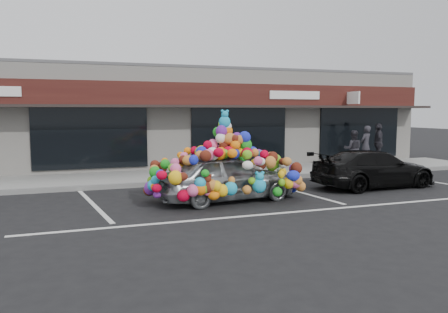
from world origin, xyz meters
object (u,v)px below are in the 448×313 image
object	(u,v)px
toy_car	(226,171)
black_sedan	(374,169)
pedestrian_b	(353,149)
pedestrian_c	(378,143)
pedestrian_a	(366,145)

from	to	relation	value
toy_car	black_sedan	size ratio (longest dim) A/B	1.03
pedestrian_b	pedestrian_c	size ratio (longest dim) A/B	0.86
black_sedan	pedestrian_a	xyz separation A→B (m)	(2.83, 4.16, 0.38)
pedestrian_a	pedestrian_b	bearing A→B (deg)	9.56
black_sedan	pedestrian_c	size ratio (longest dim) A/B	2.36
black_sedan	toy_car	bearing A→B (deg)	91.87
toy_car	pedestrian_c	xyz separation A→B (m)	(8.80, 4.68, 0.22)
pedestrian_a	pedestrian_c	bearing A→B (deg)	166.29
black_sedan	pedestrian_a	distance (m)	5.05
toy_car	pedestrian_b	world-z (taller)	toy_car
toy_car	pedestrian_a	xyz separation A→B (m)	(8.07, 4.58, 0.18)
black_sedan	pedestrian_b	distance (m)	3.87
toy_car	black_sedan	bearing A→B (deg)	-92.44
pedestrian_b	toy_car	bearing A→B (deg)	57.67
black_sedan	pedestrian_c	xyz separation A→B (m)	(3.57, 4.26, 0.43)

